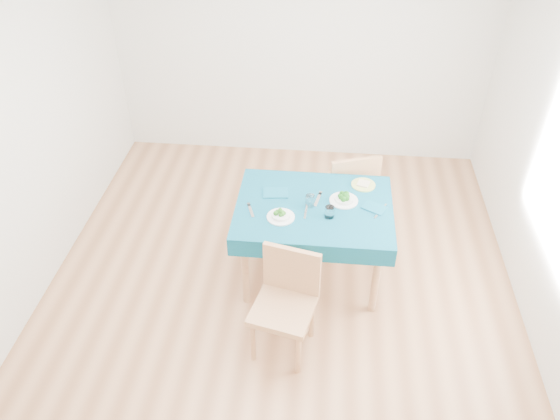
# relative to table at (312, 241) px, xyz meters

# --- Properties ---
(room_shell) EXTENTS (4.02, 4.52, 2.73)m
(room_shell) POSITION_rel_table_xyz_m (-0.26, -0.20, 0.97)
(room_shell) COLOR #96613E
(room_shell) RESTS_ON ground
(table) EXTENTS (1.25, 0.95, 0.76)m
(table) POSITION_rel_table_xyz_m (0.00, 0.00, 0.00)
(table) COLOR #08455C
(table) RESTS_ON ground
(chair_near) EXTENTS (0.53, 0.56, 1.08)m
(chair_near) POSITION_rel_table_xyz_m (-0.17, -0.82, 0.16)
(chair_near) COLOR #AC7A51
(chair_near) RESTS_ON ground
(chair_far) EXTENTS (0.60, 0.63, 1.15)m
(chair_far) POSITION_rel_table_xyz_m (0.27, 0.78, 0.20)
(chair_far) COLOR #AC7A51
(chair_far) RESTS_ON ground
(bowl_near) EXTENTS (0.22, 0.22, 0.07)m
(bowl_near) POSITION_rel_table_xyz_m (-0.25, -0.17, 0.41)
(bowl_near) COLOR white
(bowl_near) RESTS_ON table
(bowl_far) EXTENTS (0.23, 0.23, 0.07)m
(bowl_far) POSITION_rel_table_xyz_m (0.24, 0.09, 0.41)
(bowl_far) COLOR white
(bowl_far) RESTS_ON table
(fork_near) EXTENTS (0.08, 0.17, 0.00)m
(fork_near) POSITION_rel_table_xyz_m (-0.50, -0.11, 0.38)
(fork_near) COLOR silver
(fork_near) RESTS_ON table
(knife_near) EXTENTS (0.03, 0.22, 0.00)m
(knife_near) POSITION_rel_table_xyz_m (-0.06, -0.07, 0.38)
(knife_near) COLOR silver
(knife_near) RESTS_ON table
(fork_far) EXTENTS (0.06, 0.19, 0.00)m
(fork_far) POSITION_rel_table_xyz_m (0.02, 0.09, 0.38)
(fork_far) COLOR silver
(fork_far) RESTS_ON table
(knife_far) EXTENTS (0.12, 0.20, 0.00)m
(knife_far) POSITION_rel_table_xyz_m (0.53, -0.02, 0.38)
(knife_far) COLOR silver
(knife_far) RESTS_ON table
(napkin_near) EXTENTS (0.22, 0.16, 0.01)m
(napkin_near) POSITION_rel_table_xyz_m (-0.33, 0.14, 0.39)
(napkin_near) COLOR #0C4D66
(napkin_near) RESTS_ON table
(napkin_far) EXTENTS (0.22, 0.20, 0.01)m
(napkin_far) POSITION_rel_table_xyz_m (0.48, 0.02, 0.38)
(napkin_far) COLOR #0C4D66
(napkin_far) RESTS_ON table
(tumbler_center) EXTENTS (0.07, 0.07, 0.09)m
(tumbler_center) POSITION_rel_table_xyz_m (-0.04, 0.01, 0.43)
(tumbler_center) COLOR white
(tumbler_center) RESTS_ON table
(tumbler_side) EXTENTS (0.07, 0.07, 0.10)m
(tumbler_side) POSITION_rel_table_xyz_m (0.12, -0.13, 0.43)
(tumbler_side) COLOR white
(tumbler_side) RESTS_ON table
(side_plate) EXTENTS (0.20, 0.20, 0.01)m
(side_plate) POSITION_rel_table_xyz_m (0.40, 0.33, 0.38)
(side_plate) COLOR #BECC63
(side_plate) RESTS_ON table
(bread_slice) EXTENTS (0.12, 0.12, 0.01)m
(bread_slice) POSITION_rel_table_xyz_m (0.40, 0.33, 0.40)
(bread_slice) COLOR beige
(bread_slice) RESTS_ON side_plate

